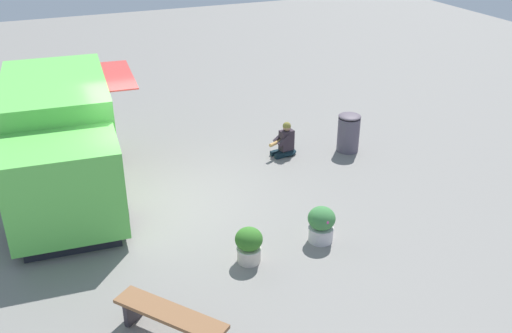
{
  "coord_description": "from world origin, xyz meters",
  "views": [
    {
      "loc": [
        -10.55,
        2.23,
        6.03
      ],
      "look_at": [
        -1.52,
        -1.49,
        1.17
      ],
      "focal_mm": 39.94,
      "sensor_mm": 36.0,
      "label": 1
    }
  ],
  "objects_px": {
    "food_truck": "(62,143)",
    "trash_bin": "(349,132)",
    "person_customer": "(285,143)",
    "planter_flowering_near": "(249,244)",
    "plaza_bench": "(170,318)",
    "planter_flowering_far": "(321,224)"
  },
  "relations": [
    {
      "from": "planter_flowering_near",
      "to": "trash_bin",
      "type": "distance_m",
      "value": 5.3
    },
    {
      "from": "food_truck",
      "to": "trash_bin",
      "type": "bearing_deg",
      "value": -94.42
    },
    {
      "from": "food_truck",
      "to": "planter_flowering_near",
      "type": "distance_m",
      "value": 4.83
    },
    {
      "from": "plaza_bench",
      "to": "planter_flowering_near",
      "type": "bearing_deg",
      "value": -53.0
    },
    {
      "from": "trash_bin",
      "to": "food_truck",
      "type": "bearing_deg",
      "value": 85.58
    },
    {
      "from": "person_customer",
      "to": "trash_bin",
      "type": "relative_size",
      "value": 0.88
    },
    {
      "from": "food_truck",
      "to": "person_customer",
      "type": "relative_size",
      "value": 6.16
    },
    {
      "from": "planter_flowering_near",
      "to": "plaza_bench",
      "type": "xyz_separation_m",
      "value": [
        -1.33,
        1.76,
        0.01
      ]
    },
    {
      "from": "person_customer",
      "to": "planter_flowering_near",
      "type": "relative_size",
      "value": 1.27
    },
    {
      "from": "person_customer",
      "to": "planter_flowering_near",
      "type": "xyz_separation_m",
      "value": [
        -3.79,
        2.48,
        0.03
      ]
    },
    {
      "from": "planter_flowering_near",
      "to": "plaza_bench",
      "type": "height_order",
      "value": "planter_flowering_near"
    },
    {
      "from": "trash_bin",
      "to": "planter_flowering_far",
      "type": "bearing_deg",
      "value": 142.54
    },
    {
      "from": "food_truck",
      "to": "person_customer",
      "type": "xyz_separation_m",
      "value": [
        -0.15,
        -5.16,
        -0.8
      ]
    },
    {
      "from": "food_truck",
      "to": "plaza_bench",
      "type": "relative_size",
      "value": 3.17
    },
    {
      "from": "person_customer",
      "to": "planter_flowering_far",
      "type": "distance_m",
      "value": 3.83
    },
    {
      "from": "person_customer",
      "to": "trash_bin",
      "type": "height_order",
      "value": "trash_bin"
    },
    {
      "from": "planter_flowering_near",
      "to": "planter_flowering_far",
      "type": "distance_m",
      "value": 1.49
    },
    {
      "from": "planter_flowering_near",
      "to": "plaza_bench",
      "type": "relative_size",
      "value": 0.4
    },
    {
      "from": "planter_flowering_near",
      "to": "planter_flowering_far",
      "type": "height_order",
      "value": "planter_flowering_far"
    },
    {
      "from": "planter_flowering_far",
      "to": "plaza_bench",
      "type": "xyz_separation_m",
      "value": [
        -1.42,
        3.25,
        -0.0
      ]
    },
    {
      "from": "food_truck",
      "to": "planter_flowering_far",
      "type": "distance_m",
      "value": 5.72
    },
    {
      "from": "planter_flowering_near",
      "to": "trash_bin",
      "type": "bearing_deg",
      "value": -49.72
    }
  ]
}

